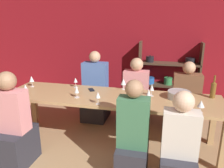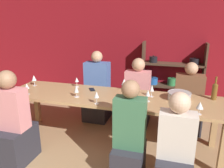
# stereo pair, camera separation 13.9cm
# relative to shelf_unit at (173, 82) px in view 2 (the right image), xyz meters

# --- Properties ---
(wall_back_red) EXTENTS (8.80, 0.06, 2.70)m
(wall_back_red) POSITION_rel_shelf_unit_xyz_m (-0.86, 0.20, 0.78)
(wall_back_red) COLOR maroon
(wall_back_red) RESTS_ON ground_plane
(shelf_unit) EXTENTS (1.22, 0.30, 1.37)m
(shelf_unit) POSITION_rel_shelf_unit_xyz_m (0.00, 0.00, 0.00)
(shelf_unit) COLOR #4C3828
(shelf_unit) RESTS_ON ground_plane
(dining_table) EXTENTS (3.09, 0.82, 0.75)m
(dining_table) POSITION_rel_shelf_unit_xyz_m (-0.85, -1.67, 0.10)
(dining_table) COLOR tan
(dining_table) RESTS_ON ground_plane
(mixing_bowl) EXTENTS (0.32, 0.32, 0.10)m
(mixing_bowl) POSITION_rel_shelf_unit_xyz_m (0.09, -1.55, 0.23)
(mixing_bowl) COLOR #B7BABC
(mixing_bowl) RESTS_ON dining_table
(wine_bottle_green) EXTENTS (0.07, 0.07, 0.32)m
(wine_bottle_green) POSITION_rel_shelf_unit_xyz_m (0.55, -1.42, 0.30)
(wine_bottle_green) COLOR brown
(wine_bottle_green) RESTS_ON dining_table
(wine_glass_empty_a) EXTENTS (0.07, 0.07, 0.16)m
(wine_glass_empty_a) POSITION_rel_shelf_unit_xyz_m (-2.03, -1.93, 0.30)
(wine_glass_empty_a) COLOR white
(wine_glass_empty_a) RESTS_ON dining_table
(wine_glass_empty_b) EXTENTS (0.07, 0.07, 0.16)m
(wine_glass_empty_b) POSITION_rel_shelf_unit_xyz_m (-0.31, -1.74, 0.29)
(wine_glass_empty_b) COLOR white
(wine_glass_empty_b) RESTS_ON dining_table
(wine_glass_white_a) EXTENTS (0.08, 0.08, 0.17)m
(wine_glass_white_a) POSITION_rel_shelf_unit_xyz_m (-2.19, -1.53, 0.30)
(wine_glass_white_a) COLOR white
(wine_glass_white_a) RESTS_ON dining_table
(wine_glass_red_a) EXTENTS (0.06, 0.06, 0.18)m
(wine_glass_red_a) POSITION_rel_shelf_unit_xyz_m (-0.28, -1.53, 0.30)
(wine_glass_red_a) COLOR white
(wine_glass_red_a) RESTS_ON dining_table
(wine_glass_white_b) EXTENTS (0.08, 0.08, 0.15)m
(wine_glass_white_b) POSITION_rel_shelf_unit_xyz_m (0.31, -1.99, 0.28)
(wine_glass_white_b) COLOR white
(wine_glass_white_b) RESTS_ON dining_table
(wine_glass_red_b) EXTENTS (0.07, 0.07, 0.17)m
(wine_glass_red_b) POSITION_rel_shelf_unit_xyz_m (-1.29, -1.84, 0.29)
(wine_glass_red_b) COLOR white
(wine_glass_red_b) RESTS_ON dining_table
(wine_glass_white_c) EXTENTS (0.08, 0.08, 0.17)m
(wine_glass_white_c) POSITION_rel_shelf_unit_xyz_m (-0.73, -1.33, 0.30)
(wine_glass_white_c) COLOR white
(wine_glass_white_c) RESTS_ON dining_table
(wine_glass_white_d) EXTENTS (0.07, 0.07, 0.16)m
(wine_glass_white_d) POSITION_rel_shelf_unit_xyz_m (-1.49, -1.40, 0.29)
(wine_glass_white_d) COLOR white
(wine_glass_white_d) RESTS_ON dining_table
(wine_glass_red_c) EXTENTS (0.06, 0.06, 0.17)m
(wine_glass_red_c) POSITION_rel_shelf_unit_xyz_m (-0.93, -2.01, 0.30)
(wine_glass_red_c) COLOR white
(wine_glass_red_c) RESTS_ON dining_table
(cell_phone) EXTENTS (0.14, 0.16, 0.01)m
(cell_phone) POSITION_rel_shelf_unit_xyz_m (-1.20, -1.48, 0.18)
(cell_phone) COLOR black
(cell_phone) RESTS_ON dining_table
(person_near_a) EXTENTS (0.39, 0.49, 1.22)m
(person_near_a) POSITION_rel_shelf_unit_xyz_m (-1.91, -2.43, -0.12)
(person_near_a) COLOR #2D2D38
(person_near_a) RESTS_ON ground_plane
(person_far_a) EXTENTS (0.44, 0.55, 1.27)m
(person_far_a) POSITION_rel_shelf_unit_xyz_m (-1.32, -0.90, -0.11)
(person_far_a) COLOR #2D2D38
(person_far_a) RESTS_ON ground_plane
(person_near_b) EXTENTS (0.36, 0.46, 1.13)m
(person_near_b) POSITION_rel_shelf_unit_xyz_m (0.07, -2.41, -0.15)
(person_near_b) COLOR #2D2D38
(person_near_b) RESTS_ON ground_plane
(person_far_b) EXTENTS (0.45, 0.56, 1.15)m
(person_far_b) POSITION_rel_shelf_unit_xyz_m (0.26, -0.87, -0.16)
(person_far_b) COLOR #2D2D38
(person_far_b) RESTS_ON ground_plane
(person_near_c) EXTENTS (0.35, 0.43, 1.19)m
(person_near_c) POSITION_rel_shelf_unit_xyz_m (-0.43, -2.34, -0.12)
(person_near_c) COLOR #2D2D38
(person_near_c) RESTS_ON ground_plane
(person_far_c) EXTENTS (0.43, 0.54, 1.18)m
(person_far_c) POSITION_rel_shelf_unit_xyz_m (-0.58, -0.89, -0.14)
(person_far_c) COLOR #2D2D38
(person_far_c) RESTS_ON ground_plane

